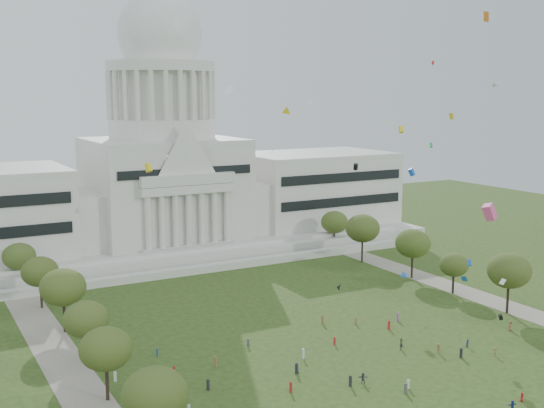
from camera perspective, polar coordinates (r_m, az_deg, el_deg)
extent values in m
plane|color=#2D4316|center=(120.28, 10.77, -14.46)|extent=(400.00, 400.00, 0.00)
cube|color=silver|center=(216.44, -9.01, -3.14)|extent=(160.00, 60.00, 4.00)
cube|color=silver|center=(186.78, -5.52, -5.37)|extent=(130.00, 3.00, 2.00)
cube|color=silver|center=(193.57, -6.47, -4.41)|extent=(140.00, 3.00, 5.00)
cube|color=beige|center=(237.25, 3.57, 1.24)|extent=(50.00, 34.00, 22.00)
cube|color=beige|center=(204.25, -15.93, -1.26)|extent=(12.00, 26.00, 16.00)
cube|color=beige|center=(222.30, -2.26, -0.08)|extent=(12.00, 26.00, 16.00)
cube|color=beige|center=(212.68, -9.03, 1.02)|extent=(44.00, 38.00, 28.00)
cube|color=beige|center=(193.71, -7.03, 1.22)|extent=(28.00, 3.00, 2.40)
cube|color=black|center=(222.81, 5.95, 1.20)|extent=(46.00, 0.40, 11.00)
cylinder|color=beige|center=(210.81, -9.16, 6.25)|extent=(32.00, 32.00, 6.00)
cylinder|color=beige|center=(210.54, -9.23, 8.97)|extent=(28.00, 28.00, 14.00)
cylinder|color=silver|center=(210.69, -9.29, 11.28)|extent=(32.40, 32.40, 3.00)
cylinder|color=beige|center=(210.97, -9.33, 12.77)|extent=(22.00, 22.00, 8.00)
ellipsoid|color=silver|center=(211.26, -9.36, 13.85)|extent=(25.00, 25.00, 26.20)
cube|color=gray|center=(125.97, -16.49, -13.55)|extent=(8.00, 160.00, 0.04)
cube|color=gray|center=(171.93, 16.80, -7.37)|extent=(8.00, 160.00, 0.04)
ellipsoid|color=#3B511C|center=(94.09, -9.77, -15.42)|extent=(8.86, 8.86, 7.25)
cylinder|color=black|center=(114.13, -13.62, -14.41)|extent=(0.56, 0.56, 5.47)
ellipsoid|color=#3D511A|center=(111.96, -13.74, -11.69)|extent=(8.42, 8.42, 6.89)
cylinder|color=black|center=(160.20, 19.11, -7.56)|extent=(0.56, 0.56, 6.20)
ellipsoid|color=#39481B|center=(158.48, 19.23, -5.28)|extent=(9.55, 9.55, 7.82)
cylinder|color=black|center=(129.35, -15.21, -11.63)|extent=(0.56, 0.56, 5.27)
ellipsoid|color=#40511F|center=(127.49, -15.31, -9.28)|extent=(8.12, 8.12, 6.65)
cylinder|color=black|center=(171.89, 14.91, -6.50)|extent=(0.56, 0.56, 4.56)
ellipsoid|color=#3A4B1B|center=(170.67, 14.98, -4.94)|extent=(7.01, 7.01, 5.74)
cylinder|color=black|center=(146.31, -16.97, -9.08)|extent=(0.56, 0.56, 6.03)
ellipsoid|color=#3F501C|center=(144.47, -17.09, -6.67)|extent=(9.29, 9.29, 7.60)
cylinder|color=black|center=(183.02, 11.63, -5.19)|extent=(0.56, 0.56, 5.97)
ellipsoid|color=#344E18|center=(181.57, 11.70, -3.25)|extent=(9.19, 9.19, 7.52)
cylinder|color=black|center=(163.69, -18.74, -7.33)|extent=(0.56, 0.56, 5.41)
ellipsoid|color=#394817|center=(162.20, -18.84, -5.38)|extent=(8.33, 8.33, 6.81)
cylinder|color=black|center=(197.47, 7.55, -3.95)|extent=(0.56, 0.56, 6.37)
ellipsoid|color=#3A481B|center=(196.05, 7.59, -2.03)|extent=(9.82, 9.82, 8.03)
cylinder|color=black|center=(180.74, -20.30, -5.87)|extent=(0.56, 0.56, 5.32)
ellipsoid|color=#344B1B|center=(179.41, -20.40, -4.13)|extent=(8.19, 8.19, 6.70)
cylinder|color=black|center=(213.23, 5.22, -3.05)|extent=(0.56, 0.56, 5.47)
ellipsoid|color=#364D19|center=(212.08, 5.24, -1.52)|extent=(8.42, 8.42, 6.89)
imported|color=olive|center=(149.60, 19.32, -9.60)|extent=(1.19, 1.01, 2.06)
imported|color=navy|center=(138.07, 16.07, -11.14)|extent=(0.84, 0.63, 1.54)
imported|color=olive|center=(133.64, 13.75, -11.65)|extent=(1.19, 1.40, 1.92)
imported|color=#4C4C51|center=(133.90, 10.75, -11.57)|extent=(0.67, 1.02, 1.61)
imported|color=#4C4C51|center=(118.67, 7.62, -14.22)|extent=(1.83, 1.42, 1.85)
imported|color=#B21E1E|center=(118.27, 20.18, -14.92)|extent=(0.61, 0.80, 1.47)
imported|color=navy|center=(121.41, 2.06, -13.57)|extent=(0.99, 0.68, 1.91)
imported|color=olive|center=(135.11, 18.19, -11.68)|extent=(1.09, 1.17, 1.64)
imported|color=#33723F|center=(136.63, 10.77, -11.19)|extent=(0.51, 0.83, 1.36)
imported|color=navy|center=(114.70, 19.47, -15.61)|extent=(1.63, 0.97, 1.65)
cube|color=silver|center=(117.83, 11.33, -14.57)|extent=(0.49, 0.42, 1.59)
cube|color=#994C8C|center=(149.57, 10.49, -9.28)|extent=(0.54, 0.44, 1.76)
cube|color=#26262B|center=(115.72, -5.36, -14.82)|extent=(0.45, 0.55, 1.81)
cube|color=navy|center=(130.38, -9.59, -12.15)|extent=(0.30, 0.42, 1.47)
cube|color=#4C4C51|center=(133.28, -2.01, -11.54)|extent=(0.41, 0.46, 1.48)
cube|color=silver|center=(121.23, -12.99, -13.89)|extent=(0.54, 0.45, 1.73)
cube|color=#26262B|center=(117.23, 6.58, -14.51)|extent=(0.33, 0.51, 1.85)
cube|color=#B21E1E|center=(144.22, 9.76, -9.96)|extent=(0.55, 0.44, 1.79)
cube|color=olive|center=(146.08, 7.04, -9.71)|extent=(0.35, 0.44, 1.46)
cube|color=#26262B|center=(132.53, 15.54, -11.92)|extent=(0.52, 0.57, 1.83)
cube|color=silver|center=(127.59, 2.63, -12.41)|extent=(0.46, 0.58, 1.91)
cube|color=#4C4C51|center=(116.13, 11.14, -14.90)|extent=(0.49, 0.35, 1.70)
cube|color=#B21E1E|center=(114.60, 1.59, -15.05)|extent=(0.33, 0.49, 1.74)
cube|color=#B21E1E|center=(134.49, 5.26, -11.35)|extent=(0.31, 0.45, 1.58)
cube|color=olive|center=(145.74, 4.26, -9.62)|extent=(0.42, 0.56, 1.90)
cube|color=#26262B|center=(121.29, 2.07, -13.61)|extent=(0.39, 0.53, 1.83)
cube|color=olive|center=(124.59, -4.78, -13.00)|extent=(0.51, 0.58, 1.85)
cube|color=#B21E1E|center=(122.10, -8.19, -13.63)|extent=(0.31, 0.43, 1.49)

